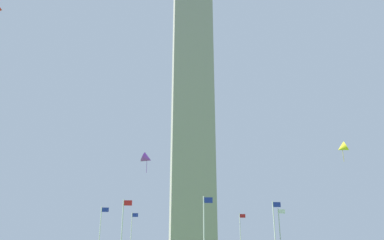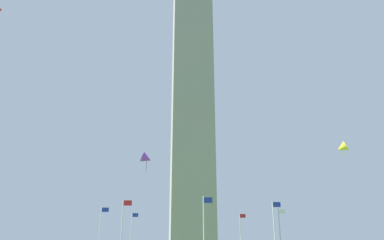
{
  "view_description": "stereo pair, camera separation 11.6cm",
  "coord_description": "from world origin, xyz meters",
  "px_view_note": "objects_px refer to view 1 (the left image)",
  "views": [
    {
      "loc": [
        -5.65,
        -55.75,
        2.57
      ],
      "look_at": [
        0.0,
        0.0,
        22.05
      ],
      "focal_mm": 33.8,
      "sensor_mm": 36.0,
      "label": 1
    },
    {
      "loc": [
        -5.53,
        -55.76,
        2.57
      ],
      "look_at": [
        0.0,
        0.0,
        22.05
      ],
      "focal_mm": 33.8,
      "sensor_mm": 36.0,
      "label": 2
    }
  ],
  "objects_px": {
    "flagpole_e": "(185,235)",
    "flagpole_nw": "(275,230)",
    "obelisk_monument": "(192,76)",
    "flagpole_ne": "(241,234)",
    "flagpole_n": "(280,233)",
    "kite_purple_delta": "(147,159)",
    "flagpole_se": "(131,234)",
    "kite_yellow_delta": "(342,148)",
    "flagpole_s": "(100,232)",
    "flagpole_sw": "(122,229)",
    "flagpole_w": "(204,228)"
  },
  "relations": [
    {
      "from": "flagpole_n",
      "to": "flagpole_s",
      "type": "bearing_deg",
      "value": 180.0
    },
    {
      "from": "flagpole_n",
      "to": "flagpole_w",
      "type": "xyz_separation_m",
      "value": [
        -13.44,
        -13.44,
        0.0
      ]
    },
    {
      "from": "obelisk_monument",
      "to": "flagpole_se",
      "type": "xyz_separation_m",
      "value": [
        -9.44,
        9.5,
        -25.58
      ]
    },
    {
      "from": "flagpole_s",
      "to": "kite_purple_delta",
      "type": "relative_size",
      "value": 3.44
    },
    {
      "from": "kite_yellow_delta",
      "to": "flagpole_ne",
      "type": "bearing_deg",
      "value": 98.22
    },
    {
      "from": "flagpole_e",
      "to": "kite_yellow_delta",
      "type": "relative_size",
      "value": 3.76
    },
    {
      "from": "flagpole_n",
      "to": "kite_purple_delta",
      "type": "bearing_deg",
      "value": -142.34
    },
    {
      "from": "flagpole_e",
      "to": "flagpole_w",
      "type": "xyz_separation_m",
      "value": [
        -0.0,
        -26.88,
        0.0
      ]
    },
    {
      "from": "flagpole_s",
      "to": "flagpole_sw",
      "type": "distance_m",
      "value": 10.29
    },
    {
      "from": "flagpole_w",
      "to": "flagpole_se",
      "type": "bearing_deg",
      "value": 112.5
    },
    {
      "from": "flagpole_ne",
      "to": "flagpole_e",
      "type": "xyz_separation_m",
      "value": [
        -9.5,
        3.94,
        0.0
      ]
    },
    {
      "from": "flagpole_se",
      "to": "flagpole_nw",
      "type": "xyz_separation_m",
      "value": [
        19.01,
        -19.01,
        0.0
      ]
    },
    {
      "from": "flagpole_n",
      "to": "kite_yellow_delta",
      "type": "relative_size",
      "value": 3.76
    },
    {
      "from": "flagpole_s",
      "to": "flagpole_sw",
      "type": "xyz_separation_m",
      "value": [
        3.94,
        -9.5,
        0.0
      ]
    },
    {
      "from": "flagpole_n",
      "to": "flagpole_se",
      "type": "bearing_deg",
      "value": 157.5
    },
    {
      "from": "kite_yellow_delta",
      "to": "kite_purple_delta",
      "type": "distance_m",
      "value": 21.17
    },
    {
      "from": "flagpole_s",
      "to": "kite_yellow_delta",
      "type": "relative_size",
      "value": 3.76
    },
    {
      "from": "flagpole_se",
      "to": "flagpole_sw",
      "type": "bearing_deg",
      "value": -90.0
    },
    {
      "from": "flagpole_nw",
      "to": "kite_purple_delta",
      "type": "bearing_deg",
      "value": -159.5
    },
    {
      "from": "flagpole_w",
      "to": "flagpole_nw",
      "type": "height_order",
      "value": "same"
    },
    {
      "from": "flagpole_se",
      "to": "flagpole_ne",
      "type": "bearing_deg",
      "value": -0.0
    },
    {
      "from": "flagpole_n",
      "to": "flagpole_w",
      "type": "height_order",
      "value": "same"
    },
    {
      "from": "flagpole_ne",
      "to": "flagpole_sw",
      "type": "distance_m",
      "value": 26.88
    },
    {
      "from": "flagpole_sw",
      "to": "flagpole_ne",
      "type": "bearing_deg",
      "value": 45.0
    },
    {
      "from": "flagpole_s",
      "to": "flagpole_w",
      "type": "relative_size",
      "value": 1.0
    },
    {
      "from": "flagpole_s",
      "to": "flagpole_ne",
      "type": "bearing_deg",
      "value": 22.5
    },
    {
      "from": "flagpole_n",
      "to": "kite_purple_delta",
      "type": "xyz_separation_m",
      "value": [
        -20.19,
        -15.58,
        7.43
      ]
    },
    {
      "from": "flagpole_w",
      "to": "kite_purple_delta",
      "type": "xyz_separation_m",
      "value": [
        -6.75,
        -2.14,
        7.43
      ]
    },
    {
      "from": "flagpole_se",
      "to": "kite_yellow_delta",
      "type": "bearing_deg",
      "value": -52.12
    },
    {
      "from": "obelisk_monument",
      "to": "flagpole_e",
      "type": "relative_size",
      "value": 7.49
    },
    {
      "from": "obelisk_monument",
      "to": "flagpole_sw",
      "type": "bearing_deg",
      "value": -134.82
    },
    {
      "from": "flagpole_ne",
      "to": "flagpole_nw",
      "type": "relative_size",
      "value": 1.0
    },
    {
      "from": "flagpole_se",
      "to": "kite_yellow_delta",
      "type": "xyz_separation_m",
      "value": [
        23.34,
        -30.01,
        7.92
      ]
    },
    {
      "from": "flagpole_se",
      "to": "flagpole_e",
      "type": "bearing_deg",
      "value": 22.5
    },
    {
      "from": "flagpole_se",
      "to": "obelisk_monument",
      "type": "bearing_deg",
      "value": -45.18
    },
    {
      "from": "flagpole_n",
      "to": "kite_purple_delta",
      "type": "height_order",
      "value": "kite_purple_delta"
    },
    {
      "from": "obelisk_monument",
      "to": "flagpole_se",
      "type": "height_order",
      "value": "obelisk_monument"
    },
    {
      "from": "flagpole_se",
      "to": "flagpole_sw",
      "type": "height_order",
      "value": "same"
    },
    {
      "from": "flagpole_ne",
      "to": "flagpole_se",
      "type": "distance_m",
      "value": 19.01
    },
    {
      "from": "flagpole_s",
      "to": "flagpole_nw",
      "type": "bearing_deg",
      "value": -22.5
    },
    {
      "from": "flagpole_e",
      "to": "flagpole_nw",
      "type": "distance_m",
      "value": 24.83
    },
    {
      "from": "flagpole_e",
      "to": "flagpole_s",
      "type": "bearing_deg",
      "value": -135.0
    },
    {
      "from": "kite_purple_delta",
      "to": "flagpole_w",
      "type": "bearing_deg",
      "value": 17.59
    },
    {
      "from": "obelisk_monument",
      "to": "flagpole_ne",
      "type": "xyz_separation_m",
      "value": [
        9.56,
        9.5,
        -25.58
      ]
    },
    {
      "from": "obelisk_monument",
      "to": "flagpole_n",
      "type": "relative_size",
      "value": 7.49
    },
    {
      "from": "flagpole_ne",
      "to": "kite_yellow_delta",
      "type": "xyz_separation_m",
      "value": [
        4.33,
        -30.01,
        7.92
      ]
    },
    {
      "from": "flagpole_e",
      "to": "flagpole_nw",
      "type": "bearing_deg",
      "value": -67.5
    },
    {
      "from": "flagpole_ne",
      "to": "kite_purple_delta",
      "type": "relative_size",
      "value": 3.44
    },
    {
      "from": "obelisk_monument",
      "to": "flagpole_w",
      "type": "height_order",
      "value": "obelisk_monument"
    },
    {
      "from": "flagpole_ne",
      "to": "kite_purple_delta",
      "type": "height_order",
      "value": "kite_purple_delta"
    }
  ]
}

